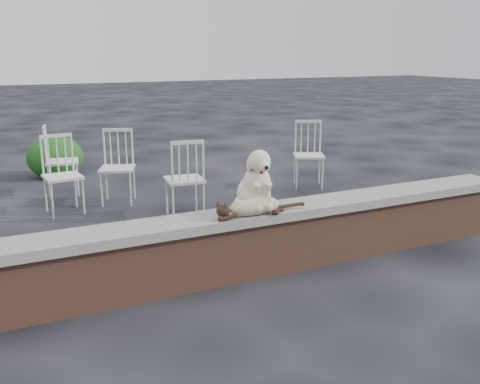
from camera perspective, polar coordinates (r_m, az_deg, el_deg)
name	(u,v)px	position (r m, az deg, el deg)	size (l,w,h in m)	color
ground	(224,279)	(4.69, -1.66, -9.21)	(60.00, 60.00, 0.00)	black
brick_wall	(224,252)	(4.59, -1.69, -6.36)	(6.00, 0.30, 0.50)	brown
capstone	(224,219)	(4.50, -1.71, -2.91)	(6.20, 0.40, 0.08)	slate
dog	(254,178)	(4.56, 1.49, 1.46)	(0.36, 0.47, 0.55)	beige
cat	(254,205)	(4.45, 1.45, -1.44)	(0.98, 0.24, 0.17)	#C1B08A
chair_a	(63,175)	(6.73, -18.35, 1.70)	(0.56, 0.56, 0.94)	white
chair_c	(184,178)	(6.28, -5.93, 1.49)	(0.56, 0.56, 0.94)	white
chair_e	(62,160)	(7.66, -18.40, 3.22)	(0.56, 0.56, 0.94)	white
chair_b	(117,167)	(7.02, -12.94, 2.60)	(0.56, 0.56, 0.94)	white
chair_d	(309,154)	(7.75, 7.34, 3.98)	(0.56, 0.56, 0.94)	white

